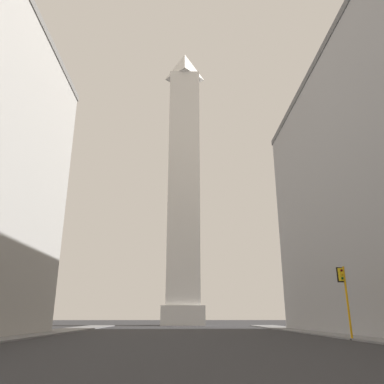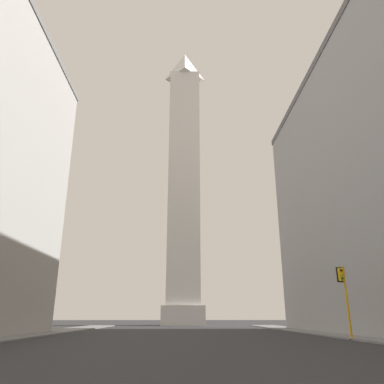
{
  "view_description": "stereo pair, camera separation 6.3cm",
  "coord_description": "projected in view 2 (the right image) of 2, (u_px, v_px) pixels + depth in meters",
  "views": [
    {
      "loc": [
        -0.46,
        -1.27,
        1.92
      ],
      "look_at": [
        1.22,
        57.44,
        21.44
      ],
      "focal_mm": 35.0,
      "sensor_mm": 36.0,
      "label": 1
    },
    {
      "loc": [
        -0.4,
        -1.27,
        1.92
      ],
      "look_at": [
        1.22,
        57.44,
        21.44
      ],
      "focal_mm": 35.0,
      "sensor_mm": 36.0,
      "label": 2
    }
  ],
  "objects": [
    {
      "name": "obelisk",
      "position": [
        184.0,
        178.0,
        91.35
      ],
      "size": [
        9.3,
        9.3,
        70.28
      ],
      "color": "silver",
      "rests_on": "ground_plane"
    },
    {
      "name": "traffic_light_mid_right",
      "position": [
        344.0,
        291.0,
        32.6
      ],
      "size": [
        0.8,
        0.52,
        6.12
      ],
      "color": "orange",
      "rests_on": "ground_plane"
    }
  ]
}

